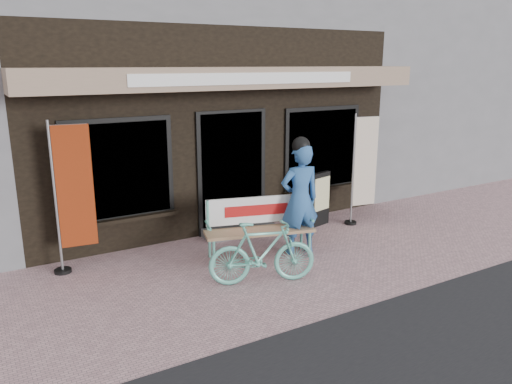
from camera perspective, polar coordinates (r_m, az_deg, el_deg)
ground at (r=7.63m, az=4.31°, el=-8.57°), size 70.00×70.00×0.00m
storefront at (r=11.45m, az=-10.04°, el=14.34°), size 7.00×6.77×6.00m
neighbor_right_near at (r=16.84m, az=18.27°, el=13.19°), size 10.00×7.00×5.60m
bench at (r=7.89m, az=0.25°, el=-3.48°), size 1.78×0.87×0.93m
person at (r=7.92m, az=5.03°, el=-0.59°), size 0.71×0.52×1.89m
bicycle at (r=6.93m, az=0.72°, el=-6.95°), size 1.55×0.90×0.90m
nobori_red at (r=7.61m, az=-20.28°, el=-0.33°), size 0.66×0.27×2.24m
nobori_cream at (r=9.58m, az=12.13°, el=2.74°), size 0.62×0.27×2.10m
menu_stand at (r=9.42m, az=7.28°, el=-0.76°), size 0.52×0.23×1.02m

